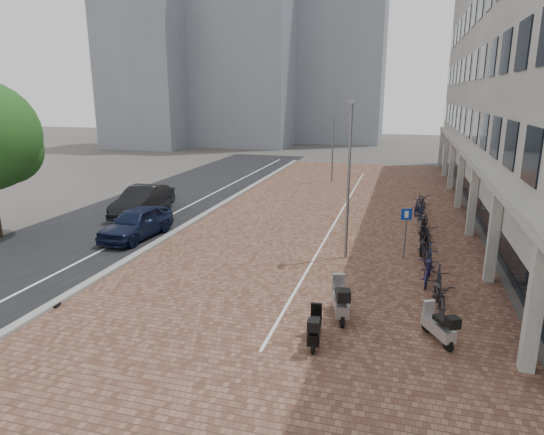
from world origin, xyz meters
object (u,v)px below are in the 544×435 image
at_px(car_dark, 143,201).
at_px(scooter_mid, 315,327).
at_px(scooter_front, 340,299).
at_px(parking_sign, 406,226).
at_px(car_navy, 137,223).
at_px(scooter_back, 438,325).

relative_size(car_dark, scooter_mid, 3.38).
bearing_deg(scooter_front, parking_sign, 59.01).
bearing_deg(car_dark, car_navy, -66.13).
height_order(car_dark, parking_sign, parking_sign).
bearing_deg(car_dark, scooter_mid, -46.62).
xyz_separation_m(car_navy, scooter_front, (10.45, -5.73, -0.13)).
bearing_deg(parking_sign, car_navy, 157.91).
bearing_deg(scooter_mid, scooter_front, 69.39).
height_order(car_navy, scooter_back, car_navy).
relative_size(car_dark, parking_sign, 2.27).
height_order(scooter_mid, parking_sign, parking_sign).
relative_size(car_navy, scooter_mid, 2.98).
relative_size(scooter_front, scooter_back, 1.19).
height_order(car_dark, scooter_back, car_dark).
xyz_separation_m(car_navy, parking_sign, (12.28, 0.25, 0.69)).
xyz_separation_m(car_dark, scooter_back, (15.27, -10.47, -0.30)).
distance_m(car_navy, parking_sign, 12.30).
bearing_deg(parking_sign, scooter_back, -104.96).
xyz_separation_m(scooter_front, parking_sign, (1.82, 5.98, 0.82)).
relative_size(scooter_front, scooter_mid, 1.21).
bearing_deg(scooter_front, scooter_back, -28.64).
xyz_separation_m(car_navy, scooter_mid, (10.00, -7.50, -0.24)).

